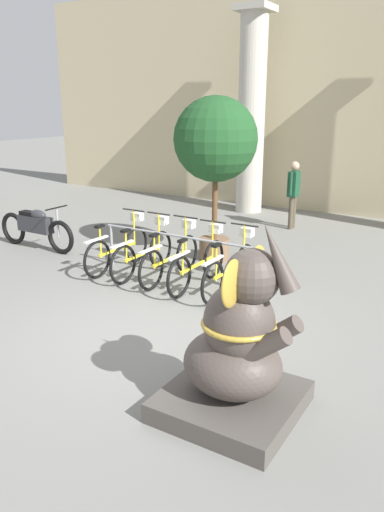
# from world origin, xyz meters

# --- Properties ---
(ground_plane) EXTENTS (60.00, 60.00, 0.00)m
(ground_plane) POSITION_xyz_m (0.00, 0.00, 0.00)
(ground_plane) COLOR slate
(building_facade) EXTENTS (20.00, 0.20, 6.00)m
(building_facade) POSITION_xyz_m (0.00, 8.60, 3.00)
(building_facade) COLOR #C6B78E
(building_facade) RESTS_ON ground_plane
(column_left) EXTENTS (0.88, 0.88, 5.16)m
(column_left) POSITION_xyz_m (-2.24, 7.60, 2.62)
(column_left) COLOR #BCB7A8
(column_left) RESTS_ON ground_plane
(bike_rack) EXTENTS (2.82, 0.05, 0.77)m
(bike_rack) POSITION_xyz_m (-0.95, 1.95, 0.58)
(bike_rack) COLOR gray
(bike_rack) RESTS_ON ground_plane
(bicycle_0) EXTENTS (0.48, 1.72, 1.01)m
(bicycle_0) POSITION_xyz_m (-2.05, 1.85, 0.40)
(bicycle_0) COLOR black
(bicycle_0) RESTS_ON ground_plane
(bicycle_1) EXTENTS (0.48, 1.72, 1.01)m
(bicycle_1) POSITION_xyz_m (-1.50, 1.85, 0.40)
(bicycle_1) COLOR black
(bicycle_1) RESTS_ON ground_plane
(bicycle_2) EXTENTS (0.48, 1.72, 1.01)m
(bicycle_2) POSITION_xyz_m (-0.95, 1.87, 0.40)
(bicycle_2) COLOR black
(bicycle_2) RESTS_ON ground_plane
(bicycle_3) EXTENTS (0.48, 1.72, 1.01)m
(bicycle_3) POSITION_xyz_m (-0.39, 1.82, 0.40)
(bicycle_3) COLOR black
(bicycle_3) RESTS_ON ground_plane
(bicycle_4) EXTENTS (0.48, 1.72, 1.01)m
(bicycle_4) POSITION_xyz_m (0.16, 1.87, 0.40)
(bicycle_4) COLOR black
(bicycle_4) RESTS_ON ground_plane
(elephant_statue) EXTENTS (1.23, 1.23, 1.94)m
(elephant_statue) POSITION_xyz_m (1.67, -0.94, 0.65)
(elephant_statue) COLOR #4C4742
(elephant_statue) RESTS_ON ground_plane
(motorcycle) EXTENTS (2.05, 0.55, 0.93)m
(motorcycle) POSITION_xyz_m (-4.31, 1.98, 0.45)
(motorcycle) COLOR black
(motorcycle) RESTS_ON ground_plane
(person_pedestrian) EXTENTS (0.21, 0.47, 1.57)m
(person_pedestrian) POSITION_xyz_m (-0.52, 6.34, 0.93)
(person_pedestrian) COLOR brown
(person_pedestrian) RESTS_ON ground_plane
(potted_tree) EXTENTS (1.51, 1.51, 2.99)m
(potted_tree) POSITION_xyz_m (-0.90, 3.25, 2.15)
(potted_tree) COLOR brown
(potted_tree) RESTS_ON ground_plane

